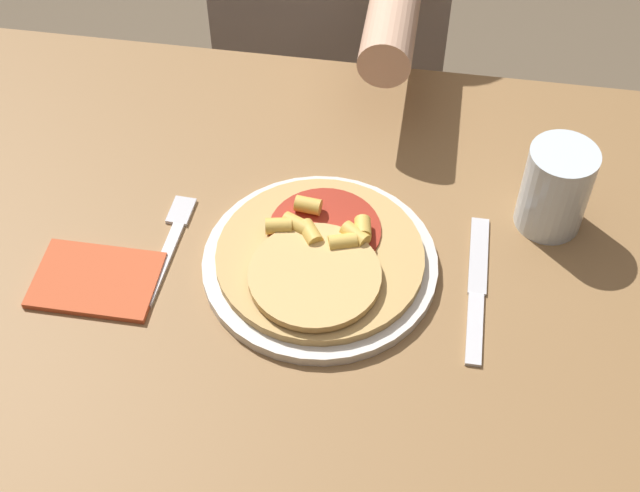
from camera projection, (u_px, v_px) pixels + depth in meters
name	position (u px, v px, depth m)	size (l,w,h in m)	color
dining_table	(288.00, 304.00, 1.19)	(1.25, 0.74, 0.75)	olive
plate	(320.00, 264.00, 1.07)	(0.28, 0.28, 0.01)	silver
pizza	(319.00, 257.00, 1.05)	(0.25, 0.25, 0.04)	tan
fork	(171.00, 241.00, 1.10)	(0.03, 0.18, 0.00)	silver
knife	(477.00, 290.00, 1.05)	(0.02, 0.22, 0.00)	silver
drinking_glass	(556.00, 188.00, 1.08)	(0.08, 0.08, 0.12)	silver
napkin	(96.00, 280.00, 1.06)	(0.15, 0.10, 0.01)	#C6512D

